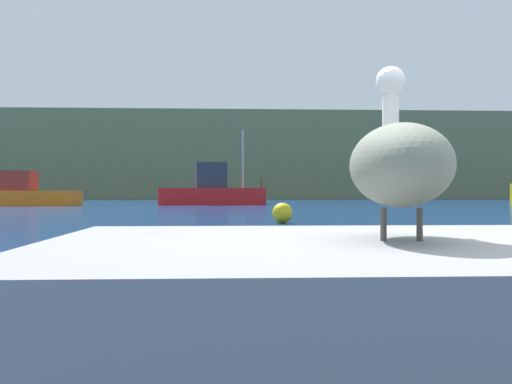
# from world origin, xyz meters

# --- Properties ---
(ground_plane) EXTENTS (260.00, 260.00, 0.00)m
(ground_plane) POSITION_xyz_m (0.00, 0.00, 0.00)
(ground_plane) COLOR navy
(hillside_backdrop) EXTENTS (140.00, 11.79, 9.84)m
(hillside_backdrop) POSITION_xyz_m (0.00, 67.83, 4.92)
(hillside_backdrop) COLOR #6B7A51
(hillside_backdrop) RESTS_ON ground
(pier_dock) EXTENTS (3.44, 2.42, 0.69)m
(pier_dock) POSITION_xyz_m (-0.37, -0.14, 0.35)
(pier_dock) COLOR gray
(pier_dock) RESTS_ON ground
(pelican) EXTENTS (0.63, 1.28, 0.92)m
(pelican) POSITION_xyz_m (-0.36, -0.12, 1.07)
(pelican) COLOR slate
(pelican) RESTS_ON pier_dock
(fishing_boat_orange) EXTENTS (6.79, 2.56, 4.14)m
(fishing_boat_orange) POSITION_xyz_m (-13.60, 34.13, 0.72)
(fishing_boat_orange) COLOR orange
(fishing_boat_orange) RESTS_ON ground
(fishing_boat_red) EXTENTS (7.13, 2.87, 4.94)m
(fishing_boat_red) POSITION_xyz_m (-2.09, 36.07, 0.89)
(fishing_boat_red) COLOR red
(fishing_boat_red) RESTS_ON ground
(mooring_buoy) EXTENTS (0.58, 0.58, 0.58)m
(mooring_buoy) POSITION_xyz_m (0.43, 13.96, 0.29)
(mooring_buoy) COLOR yellow
(mooring_buoy) RESTS_ON ground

